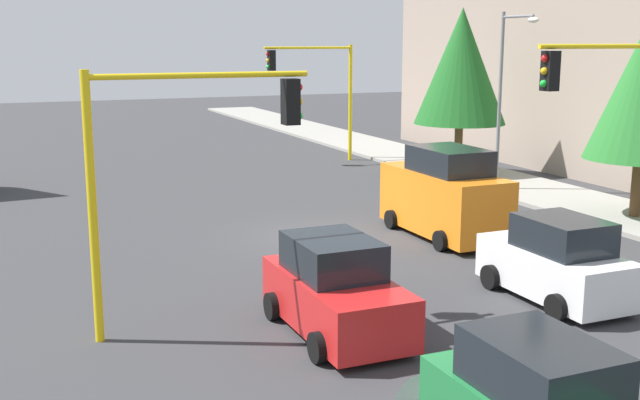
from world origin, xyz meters
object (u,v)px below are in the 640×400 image
(traffic_signal_near_left, at_px, (623,110))
(traffic_signal_near_right, at_px, (184,147))
(car_red, at_px, (335,290))
(tree_roadside_mid, at_px, (461,67))
(delivery_van_orange, at_px, (445,195))
(car_white, at_px, (557,262))
(traffic_signal_far_left, at_px, (317,80))
(street_lamp_curbside, at_px, (507,82))

(traffic_signal_near_left, distance_m, traffic_signal_near_right, 11.39)
(traffic_signal_near_right, xyz_separation_m, car_red, (1.42, 2.70, -2.93))
(car_red, bearing_deg, traffic_signal_near_left, 99.26)
(tree_roadside_mid, relative_size, delivery_van_orange, 1.53)
(tree_roadside_mid, bearing_deg, traffic_signal_near_right, -48.19)
(car_red, distance_m, car_white, 5.55)
(tree_roadside_mid, xyz_separation_m, delivery_van_orange, (9.35, -6.56, -3.52))
(traffic_signal_far_left, relative_size, street_lamp_curbside, 0.82)
(car_red, height_order, car_white, same)
(traffic_signal_near_right, relative_size, street_lamp_curbside, 0.77)
(traffic_signal_near_right, relative_size, car_red, 1.33)
(traffic_signal_near_left, relative_size, tree_roadside_mid, 0.81)
(tree_roadside_mid, relative_size, car_white, 1.89)
(traffic_signal_near_right, xyz_separation_m, delivery_van_orange, (-4.65, 9.09, -2.55))
(traffic_signal_far_left, bearing_deg, traffic_signal_near_right, -29.59)
(street_lamp_curbside, bearing_deg, traffic_signal_near_left, -19.82)
(street_lamp_curbside, relative_size, car_red, 1.72)
(street_lamp_curbside, relative_size, delivery_van_orange, 1.46)
(street_lamp_curbside, distance_m, car_white, 13.41)
(street_lamp_curbside, height_order, delivery_van_orange, street_lamp_curbside)
(street_lamp_curbside, bearing_deg, delivery_van_orange, -49.25)
(traffic_signal_far_left, bearing_deg, tree_roadside_mid, 35.59)
(delivery_van_orange, xyz_separation_m, car_red, (6.06, -6.39, -0.38))
(traffic_signal_near_right, relative_size, tree_roadside_mid, 0.74)
(traffic_signal_near_left, relative_size, traffic_signal_near_right, 1.10)
(delivery_van_orange, distance_m, car_red, 8.82)
(traffic_signal_far_left, height_order, delivery_van_orange, traffic_signal_far_left)
(traffic_signal_far_left, distance_m, car_white, 21.99)
(street_lamp_curbside, distance_m, delivery_van_orange, 8.20)
(traffic_signal_far_left, bearing_deg, car_white, -8.20)
(traffic_signal_near_left, xyz_separation_m, tree_roadside_mid, (-14.00, 4.26, 0.62))
(traffic_signal_far_left, bearing_deg, traffic_signal_near_left, 0.09)
(street_lamp_curbside, bearing_deg, traffic_signal_near_right, -57.09)
(traffic_signal_near_left, xyz_separation_m, traffic_signal_near_right, (-0.00, -11.39, -0.35))
(traffic_signal_near_left, xyz_separation_m, delivery_van_orange, (-4.65, -2.30, -2.90))
(traffic_signal_near_left, bearing_deg, traffic_signal_far_left, -179.91)
(car_red, xyz_separation_m, car_white, (0.12, 5.55, -0.00))
(traffic_signal_near_right, bearing_deg, traffic_signal_far_left, 150.41)
(traffic_signal_near_left, relative_size, car_white, 1.53)
(street_lamp_curbside, relative_size, car_white, 1.81)
(traffic_signal_near_left, relative_size, delivery_van_orange, 1.24)
(traffic_signal_far_left, bearing_deg, delivery_van_orange, -8.39)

